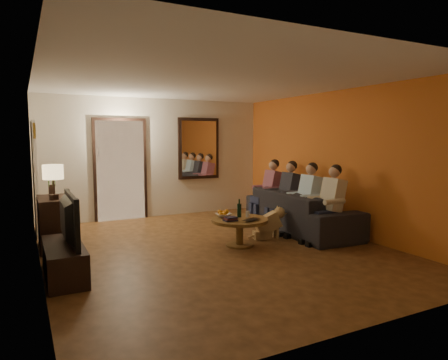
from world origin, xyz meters
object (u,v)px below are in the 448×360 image
person_b (306,202)px  dog (268,222)px  dresser (54,223)px  sofa (300,211)px  person_a (329,207)px  person_d (269,193)px  tv_stand (64,261)px  person_c (287,197)px  bowl (223,215)px  wine_bottle (239,208)px  laptop (254,220)px  tv (62,219)px  table_lamp (53,182)px  coffee_table (239,232)px

person_b → dog: bearing=174.0°
dresser → sofa: size_ratio=0.35×
person_b → person_a: bearing=-90.0°
dresser → dog: dresser is taller
person_a → person_d: bearing=90.0°
tv_stand → person_c: size_ratio=1.05×
tv_stand → dog: (3.35, 0.49, 0.07)m
person_a → bowl: bearing=157.2°
person_a → person_d: same height
person_d → wine_bottle: bearing=-138.7°
sofa → laptop: bearing=120.2°
tv → laptop: size_ratio=3.33×
dog → person_b: bearing=6.5°
tv_stand → bowl: size_ratio=4.85×
person_b → tv: bearing=-174.4°
table_lamp → dog: size_ratio=0.96×
person_b → person_d: size_ratio=1.00×
person_c → person_d: same height
person_b → bowl: 1.64m
person_c → coffee_table: (-1.45, -0.73, -0.38)m
tv → person_a: person_a is taller
tv → sofa: bearing=-80.5°
wine_bottle → laptop: 0.41m
tv → bowl: (2.49, 0.49, -0.25)m
dresser → dog: size_ratio=1.63×
wine_bottle → dog: bearing=10.3°
sofa → dog: bearing=108.1°
person_c → bowl: bearing=-162.6°
table_lamp → laptop: table_lamp is taller
table_lamp → dog: (3.35, -0.79, -0.80)m
person_a → wine_bottle: size_ratio=3.87×
person_a → person_c: 1.20m
dresser → tv_stand: (0.00, -1.49, -0.20)m
tv → person_d: (4.12, 1.61, -0.14)m
person_b → wine_bottle: 1.40m
dog → wine_bottle: wine_bottle is taller
person_a → laptop: person_a is taller
tv_stand → tv: (0.00, 0.00, 0.53)m
sofa → dresser: bearing=83.5°
table_lamp → tv_stand: table_lamp is taller
bowl → laptop: bearing=-60.8°
person_c → dog: person_c is taller
bowl → wine_bottle: (0.23, -0.12, 0.12)m
dresser → dog: bearing=-16.8°
dog → wine_bottle: bearing=-157.2°
coffee_table → laptop: size_ratio=2.80×
dresser → table_lamp: bearing=-90.0°
person_a → person_c: size_ratio=1.00×
table_lamp → laptop: bearing=-24.9°
dog → wine_bottle: (-0.63, -0.11, 0.32)m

